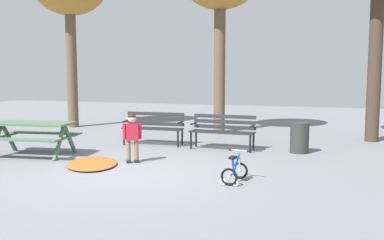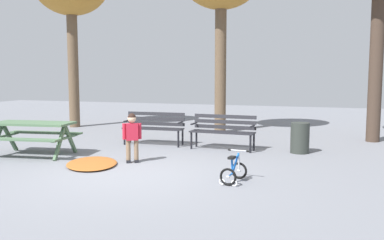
{
  "view_description": "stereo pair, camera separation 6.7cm",
  "coord_description": "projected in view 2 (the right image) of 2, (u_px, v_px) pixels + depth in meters",
  "views": [
    {
      "loc": [
        3.62,
        -6.92,
        1.85
      ],
      "look_at": [
        0.69,
        1.84,
        0.85
      ],
      "focal_mm": 39.42,
      "sensor_mm": 36.0,
      "label": 1
    },
    {
      "loc": [
        3.68,
        -6.9,
        1.85
      ],
      "look_at": [
        0.69,
        1.84,
        0.85
      ],
      "focal_mm": 39.42,
      "sensor_mm": 36.0,
      "label": 2
    }
  ],
  "objects": [
    {
      "name": "kids_bicycle",
      "position": [
        234.0,
        171.0,
        7.24
      ],
      "size": [
        0.43,
        0.6,
        0.54
      ],
      "color": "black",
      "rests_on": "ground"
    },
    {
      "name": "trash_bin",
      "position": [
        300.0,
        138.0,
        9.94
      ],
      "size": [
        0.44,
        0.44,
        0.72
      ],
      "primitive_type": "cylinder",
      "color": "#2D332D",
      "rests_on": "ground"
    },
    {
      "name": "leaf_pile",
      "position": [
        92.0,
        163.0,
        8.65
      ],
      "size": [
        1.59,
        1.76,
        0.07
      ],
      "primitive_type": "ellipsoid",
      "rotation": [
        0.0,
        0.0,
        2.07
      ],
      "color": "#9E5623",
      "rests_on": "ground"
    },
    {
      "name": "park_bench_left",
      "position": [
        223.0,
        129.0,
        10.42
      ],
      "size": [
        1.62,
        0.52,
        0.85
      ],
      "color": "#232328",
      "rests_on": "ground"
    },
    {
      "name": "picnic_table",
      "position": [
        33.0,
        130.0,
        9.64
      ],
      "size": [
        1.97,
        1.58,
        0.79
      ],
      "color": "#4C6B4C",
      "rests_on": "ground"
    },
    {
      "name": "ground",
      "position": [
        125.0,
        174.0,
        7.88
      ],
      "size": [
        36.0,
        36.0,
        0.0
      ],
      "primitive_type": "plane",
      "color": "slate"
    },
    {
      "name": "park_bench_far_left",
      "position": [
        154.0,
        125.0,
        11.13
      ],
      "size": [
        1.62,
        0.53,
        0.85
      ],
      "color": "#232328",
      "rests_on": "ground"
    },
    {
      "name": "child_standing",
      "position": [
        132.0,
        134.0,
        8.83
      ],
      "size": [
        0.35,
        0.27,
        1.05
      ],
      "color": "#7F664C",
      "rests_on": "ground"
    }
  ]
}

